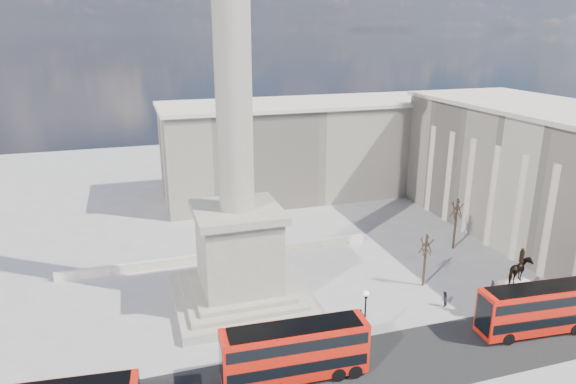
{
  "coord_description": "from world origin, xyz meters",
  "views": [
    {
      "loc": [
        -10.07,
        -44.4,
        28.41
      ],
      "look_at": [
        4.56,
        1.95,
        13.03
      ],
      "focal_mm": 32.0,
      "sensor_mm": 36.0,
      "label": 1
    }
  ],
  "objects_px": {
    "red_bus_c": "(540,309)",
    "pedestrian_crossing": "(361,317)",
    "nelsons_column": "(237,189)",
    "red_bus_b": "(296,351)",
    "pedestrian_standing": "(444,299)",
    "pedestrian_walking": "(493,287)",
    "equestrian_statue": "(516,295)",
    "victorian_lamp": "(365,315)"
  },
  "relations": [
    {
      "from": "victorian_lamp",
      "to": "red_bus_c",
      "type": "bearing_deg",
      "value": -8.08
    },
    {
      "from": "victorian_lamp",
      "to": "pedestrian_standing",
      "type": "relative_size",
      "value": 3.46
    },
    {
      "from": "pedestrian_standing",
      "to": "pedestrian_walking",
      "type": "bearing_deg",
      "value": 152.84
    },
    {
      "from": "red_bus_b",
      "to": "victorian_lamp",
      "type": "distance_m",
      "value": 7.65
    },
    {
      "from": "red_bus_c",
      "to": "equestrian_statue",
      "type": "xyz_separation_m",
      "value": [
        -0.54,
        2.69,
        0.13
      ]
    },
    {
      "from": "nelsons_column",
      "to": "pedestrian_standing",
      "type": "bearing_deg",
      "value": -20.67
    },
    {
      "from": "equestrian_statue",
      "to": "pedestrian_standing",
      "type": "xyz_separation_m",
      "value": [
        -5.37,
        4.3,
        -1.85
      ]
    },
    {
      "from": "nelsons_column",
      "to": "victorian_lamp",
      "type": "xyz_separation_m",
      "value": [
        9.02,
        -12.28,
        -9.33
      ]
    },
    {
      "from": "red_bus_c",
      "to": "pedestrian_crossing",
      "type": "xyz_separation_m",
      "value": [
        -15.93,
        6.57,
        -1.78
      ]
    },
    {
      "from": "pedestrian_walking",
      "to": "pedestrian_crossing",
      "type": "relative_size",
      "value": 0.95
    },
    {
      "from": "red_bus_b",
      "to": "pedestrian_standing",
      "type": "distance_m",
      "value": 20.11
    },
    {
      "from": "red_bus_c",
      "to": "pedestrian_walking",
      "type": "xyz_separation_m",
      "value": [
        1.0,
        7.88,
        -1.82
      ]
    },
    {
      "from": "red_bus_b",
      "to": "red_bus_c",
      "type": "relative_size",
      "value": 1.01
    },
    {
      "from": "red_bus_c",
      "to": "victorian_lamp",
      "type": "xyz_separation_m",
      "value": [
        -17.53,
        2.49,
        0.99
      ]
    },
    {
      "from": "equestrian_statue",
      "to": "pedestrian_crossing",
      "type": "bearing_deg",
      "value": 165.83
    },
    {
      "from": "pedestrian_standing",
      "to": "victorian_lamp",
      "type": "bearing_deg",
      "value": -13.37
    },
    {
      "from": "nelsons_column",
      "to": "pedestrian_standing",
      "type": "relative_size",
      "value": 28.35
    },
    {
      "from": "red_bus_b",
      "to": "nelsons_column",
      "type": "bearing_deg",
      "value": 99.61
    },
    {
      "from": "nelsons_column",
      "to": "red_bus_c",
      "type": "bearing_deg",
      "value": -29.09
    },
    {
      "from": "victorian_lamp",
      "to": "equestrian_statue",
      "type": "relative_size",
      "value": 0.77
    },
    {
      "from": "victorian_lamp",
      "to": "pedestrian_standing",
      "type": "distance_m",
      "value": 12.75
    },
    {
      "from": "victorian_lamp",
      "to": "pedestrian_crossing",
      "type": "relative_size",
      "value": 3.76
    },
    {
      "from": "nelsons_column",
      "to": "victorian_lamp",
      "type": "distance_m",
      "value": 17.87
    },
    {
      "from": "pedestrian_standing",
      "to": "red_bus_b",
      "type": "bearing_deg",
      "value": -15.62
    },
    {
      "from": "nelsons_column",
      "to": "pedestrian_standing",
      "type": "height_order",
      "value": "nelsons_column"
    },
    {
      "from": "equestrian_statue",
      "to": "pedestrian_walking",
      "type": "relative_size",
      "value": 5.11
    },
    {
      "from": "red_bus_b",
      "to": "pedestrian_standing",
      "type": "bearing_deg",
      "value": 21.76
    },
    {
      "from": "nelsons_column",
      "to": "equestrian_statue",
      "type": "bearing_deg",
      "value": -24.92
    },
    {
      "from": "red_bus_b",
      "to": "victorian_lamp",
      "type": "height_order",
      "value": "victorian_lamp"
    },
    {
      "from": "victorian_lamp",
      "to": "pedestrian_crossing",
      "type": "distance_m",
      "value": 5.19
    },
    {
      "from": "red_bus_b",
      "to": "pedestrian_crossing",
      "type": "bearing_deg",
      "value": 37.1
    },
    {
      "from": "equestrian_statue",
      "to": "pedestrian_standing",
      "type": "relative_size",
      "value": 4.5
    },
    {
      "from": "red_bus_c",
      "to": "equestrian_statue",
      "type": "relative_size",
      "value": 1.57
    },
    {
      "from": "red_bus_c",
      "to": "pedestrian_crossing",
      "type": "bearing_deg",
      "value": 162.16
    },
    {
      "from": "nelsons_column",
      "to": "pedestrian_walking",
      "type": "xyz_separation_m",
      "value": [
        27.55,
        -6.89,
        -12.14
      ]
    },
    {
      "from": "nelsons_column",
      "to": "red_bus_b",
      "type": "height_order",
      "value": "nelsons_column"
    },
    {
      "from": "pedestrian_walking",
      "to": "pedestrian_crossing",
      "type": "distance_m",
      "value": 16.98
    },
    {
      "from": "red_bus_c",
      "to": "pedestrian_standing",
      "type": "distance_m",
      "value": 9.31
    },
    {
      "from": "victorian_lamp",
      "to": "pedestrian_walking",
      "type": "xyz_separation_m",
      "value": [
        18.53,
        5.39,
        -2.81
      ]
    },
    {
      "from": "pedestrian_crossing",
      "to": "red_bus_c",
      "type": "bearing_deg",
      "value": -159.96
    },
    {
      "from": "nelsons_column",
      "to": "red_bus_b",
      "type": "relative_size",
      "value": 3.97
    },
    {
      "from": "pedestrian_walking",
      "to": "equestrian_statue",
      "type": "bearing_deg",
      "value": -102.63
    }
  ]
}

